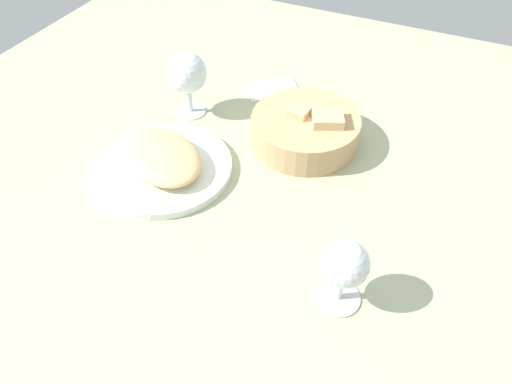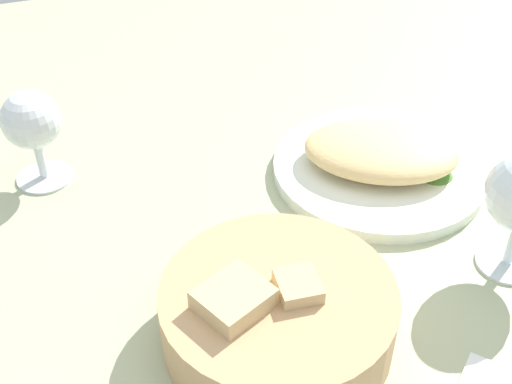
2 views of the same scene
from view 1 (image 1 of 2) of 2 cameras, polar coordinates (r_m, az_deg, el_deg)
ground_plane at (r=85.26cm, az=-2.32°, el=1.37°), size 140.00×140.00×2.00cm
plate at (r=86.71cm, az=-10.82°, el=2.85°), size 24.10×24.10×1.40cm
omelette at (r=85.06cm, az=-11.05°, el=4.13°), size 20.77×18.55×3.70cm
lettuce_garnish at (r=90.94cm, az=-11.99°, el=5.98°), size 3.98×3.98×1.17cm
bread_basket at (r=90.40cm, az=5.92°, el=7.32°), size 19.99×19.99×7.33cm
wine_glass_near at (r=63.45cm, az=10.34°, el=-8.65°), size 6.48×6.48×11.10cm
wine_glass_far at (r=95.88cm, az=-8.15°, el=13.51°), size 7.82×7.82×12.86cm
folded_napkin at (r=106.13cm, az=1.89°, el=12.10°), size 12.94×12.40×0.80cm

